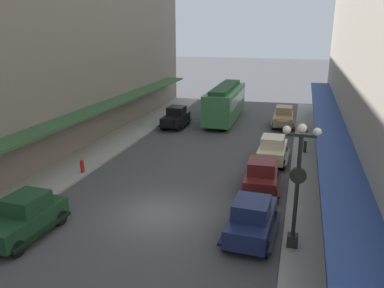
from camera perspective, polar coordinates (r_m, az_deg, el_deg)
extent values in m
plane|color=#424244|center=(18.97, -5.12, -10.37)|extent=(200.00, 200.00, 0.00)
cube|color=#99968E|center=(22.56, -23.34, -6.95)|extent=(3.00, 60.00, 0.15)
cube|color=#99968E|center=(17.92, 18.48, -12.75)|extent=(3.00, 60.00, 0.15)
cube|color=#335933|center=(21.99, -25.44, 0.30)|extent=(1.80, 54.00, 0.16)
cube|color=navy|center=(16.76, 21.46, -4.13)|extent=(1.80, 54.00, 0.16)
cube|color=#193D23|center=(18.24, -23.83, -10.46)|extent=(1.88, 3.98, 0.80)
cube|color=#193D23|center=(18.08, -23.59, -8.03)|extent=(1.52, 1.77, 0.70)
cube|color=#8C9EA8|center=(18.08, -23.59, -8.03)|extent=(1.44, 1.73, 0.42)
cube|color=black|center=(17.79, -21.39, -12.02)|extent=(0.40, 3.52, 0.12)
cube|color=black|center=(18.99, -25.88, -10.70)|extent=(0.40, 3.52, 0.12)
cylinder|color=black|center=(17.07, -24.72, -14.07)|extent=(0.25, 0.69, 0.68)
cylinder|color=black|center=(18.83, -19.04, -10.37)|extent=(0.25, 0.69, 0.68)
cylinder|color=black|center=(19.80, -22.81, -9.41)|extent=(0.25, 0.69, 0.68)
cube|color=black|center=(34.71, -2.46, 3.77)|extent=(1.75, 3.92, 0.80)
cube|color=black|center=(34.78, -2.35, 5.06)|extent=(1.46, 1.72, 0.70)
cube|color=#8C9EA8|center=(34.78, -2.35, 5.06)|extent=(1.39, 1.68, 0.42)
cube|color=black|center=(32.74, -3.60, 3.02)|extent=(0.94, 0.37, 0.52)
cube|color=black|center=(34.52, -0.95, 3.16)|extent=(0.28, 3.51, 0.12)
cube|color=black|center=(35.08, -3.93, 3.35)|extent=(0.28, 3.51, 0.12)
cylinder|color=black|center=(33.31, -1.85, 2.50)|extent=(0.23, 0.68, 0.68)
cylinder|color=black|center=(33.81, -4.47, 2.67)|extent=(0.23, 0.68, 0.68)
cylinder|color=black|center=(35.85, -0.55, 3.56)|extent=(0.23, 0.68, 0.68)
cylinder|color=black|center=(36.31, -3.01, 3.71)|extent=(0.23, 0.68, 0.68)
cube|color=beige|center=(26.15, 11.98, -1.08)|extent=(1.76, 3.93, 0.80)
cube|color=beige|center=(25.69, 12.03, 0.34)|extent=(1.47, 1.72, 0.70)
cube|color=#8C9EA8|center=(25.69, 12.03, 0.34)|extent=(1.39, 1.69, 0.42)
cube|color=beige|center=(28.16, 12.41, 0.31)|extent=(0.94, 0.38, 0.52)
cube|color=#6D6856|center=(26.33, 9.89, -1.56)|extent=(0.30, 3.51, 0.12)
cube|color=#6D6856|center=(26.19, 14.01, -1.93)|extent=(0.30, 3.51, 0.12)
cylinder|color=black|center=(27.63, 10.54, -0.88)|extent=(0.23, 0.68, 0.68)
cylinder|color=black|center=(27.52, 13.88, -1.17)|extent=(0.23, 0.68, 0.68)
cylinder|color=black|center=(25.06, 9.79, -2.72)|extent=(0.23, 0.68, 0.68)
cylinder|color=black|center=(24.93, 13.47, -3.06)|extent=(0.23, 0.68, 0.68)
cube|color=#997F5B|center=(35.74, 13.54, 3.70)|extent=(1.80, 3.94, 0.80)
cube|color=#997F5B|center=(35.83, 13.64, 4.95)|extent=(1.49, 1.74, 0.70)
cube|color=#8C9EA8|center=(35.83, 13.64, 4.95)|extent=(1.41, 1.70, 0.42)
cube|color=#997F5B|center=(33.66, 13.45, 2.97)|extent=(0.94, 0.39, 0.52)
cube|color=#4C3F2D|center=(35.82, 15.03, 3.09)|extent=(0.33, 3.52, 0.12)
cube|color=#4C3F2D|center=(35.84, 11.99, 3.31)|extent=(0.33, 3.52, 0.12)
cylinder|color=black|center=(34.51, 14.77, 2.45)|extent=(0.24, 0.69, 0.68)
cylinder|color=black|center=(34.53, 12.10, 2.65)|extent=(0.24, 0.69, 0.68)
cylinder|color=black|center=(37.16, 14.80, 3.47)|extent=(0.24, 0.69, 0.68)
cylinder|color=black|center=(37.18, 12.32, 3.65)|extent=(0.24, 0.69, 0.68)
cube|color=#19234C|center=(16.88, 8.94, -11.38)|extent=(1.85, 3.96, 0.80)
cube|color=#19234C|center=(16.31, 8.91, -9.47)|extent=(1.51, 1.75, 0.70)
cube|color=#8C9EA8|center=(16.31, 8.91, -9.47)|extent=(1.43, 1.72, 0.42)
cube|color=#19234C|center=(18.74, 10.07, -8.25)|extent=(0.95, 0.40, 0.52)
cube|color=black|center=(17.18, 5.70, -11.92)|extent=(0.38, 3.52, 0.12)
cube|color=black|center=(16.94, 12.14, -12.70)|extent=(0.38, 3.52, 0.12)
cylinder|color=black|center=(18.37, 7.10, -10.21)|extent=(0.25, 0.69, 0.68)
cylinder|color=black|center=(18.18, 12.18, -10.80)|extent=(0.25, 0.69, 0.68)
cylinder|color=black|center=(16.04, 5.08, -14.51)|extent=(0.25, 0.69, 0.68)
cylinder|color=black|center=(15.82, 10.99, -15.28)|extent=(0.25, 0.69, 0.68)
cube|color=#591919|center=(21.54, 10.35, -4.96)|extent=(1.88, 3.98, 0.80)
cube|color=#591919|center=(21.04, 10.41, -3.32)|extent=(1.52, 1.77, 0.70)
cube|color=#8C9EA8|center=(21.04, 10.41, -3.32)|extent=(1.45, 1.73, 0.42)
cube|color=#591919|center=(23.52, 10.67, -2.94)|extent=(0.95, 0.40, 0.52)
cube|color=black|center=(21.72, 7.79, -5.56)|extent=(0.41, 3.52, 0.12)
cube|color=black|center=(21.65, 12.82, -5.93)|extent=(0.41, 3.52, 0.12)
cylinder|color=black|center=(23.00, 8.49, -4.49)|extent=(0.25, 0.69, 0.68)
cylinder|color=black|center=(22.94, 12.52, -4.78)|extent=(0.25, 0.69, 0.68)
cylinder|color=black|center=(20.49, 7.78, -7.24)|extent=(0.25, 0.69, 0.68)
cylinder|color=black|center=(20.43, 12.33, -7.57)|extent=(0.25, 0.69, 0.68)
cube|color=#33723F|center=(36.96, 4.98, 6.14)|extent=(2.68, 9.64, 2.70)
cube|color=#1C3F23|center=(36.70, 5.04, 8.49)|extent=(1.66, 8.67, 0.36)
cube|color=#8C9EA8|center=(36.87, 5.00, 6.86)|extent=(2.69, 8.88, 0.95)
cube|color=black|center=(40.05, 5.66, 4.71)|extent=(2.02, 1.24, 0.40)
cube|color=black|center=(34.53, 4.06, 2.75)|extent=(2.02, 1.24, 0.40)
cube|color=black|center=(16.53, 14.81, -13.78)|extent=(0.44, 0.44, 0.50)
cylinder|color=black|center=(15.48, 15.47, -6.27)|extent=(0.16, 0.16, 4.20)
cube|color=black|center=(14.80, 16.11, 1.22)|extent=(1.10, 0.10, 0.10)
sphere|color=white|center=(14.76, 14.03, 2.07)|extent=(0.32, 0.32, 0.32)
sphere|color=white|center=(14.77, 18.29, 1.72)|extent=(0.32, 0.32, 0.32)
sphere|color=white|center=(14.73, 16.20, 2.27)|extent=(0.36, 0.36, 0.36)
cylinder|color=black|center=(15.30, 15.62, -4.55)|extent=(0.64, 0.18, 0.64)
cylinder|color=silver|center=(15.39, 15.62, -4.42)|extent=(0.56, 0.02, 0.56)
cylinder|color=#B21E19|center=(24.42, -16.13, -3.30)|extent=(0.24, 0.24, 0.70)
sphere|color=#B21E19|center=(24.29, -16.20, -2.49)|extent=(0.20, 0.20, 0.20)
cylinder|color=#4C4238|center=(14.33, 21.25, -18.89)|extent=(0.24, 0.24, 0.85)
cube|color=#3F598C|center=(13.95, 21.57, -16.53)|extent=(0.36, 0.22, 0.56)
sphere|color=beige|center=(13.74, 21.76, -15.13)|extent=(0.22, 0.22, 0.22)
cylinder|color=black|center=(13.68, 21.81, -14.70)|extent=(0.28, 0.28, 0.04)
cylinder|color=#2D2D33|center=(28.35, 16.58, -0.35)|extent=(0.24, 0.24, 0.85)
cube|color=white|center=(28.16, 16.70, 1.02)|extent=(0.36, 0.22, 0.56)
sphere|color=#9E7051|center=(28.05, 16.77, 1.80)|extent=(0.22, 0.22, 0.22)
cylinder|color=black|center=(28.02, 16.79, 2.04)|extent=(0.28, 0.28, 0.04)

